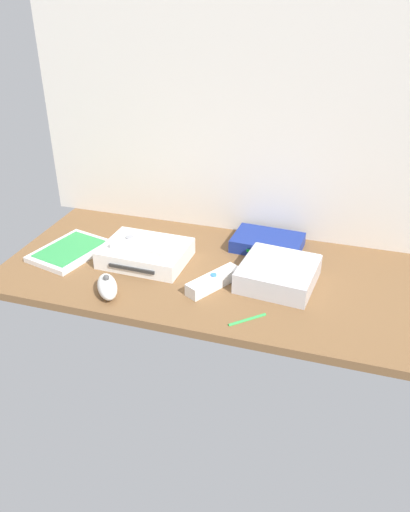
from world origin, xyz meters
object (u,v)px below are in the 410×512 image
(game_case, at_px, (70,251))
(remote_classic_pad, at_px, (143,244))
(remote_wand, at_px, (214,281))
(mini_computer, at_px, (278,273))
(game_console, at_px, (146,253))
(stylus_pen, at_px, (247,319))
(remote_nunchuk, at_px, (107,286))
(network_router, at_px, (268,243))

(game_case, distance_m, remote_classic_pad, 0.21)
(remote_wand, bearing_deg, mini_computer, 52.82)
(remote_classic_pad, bearing_deg, game_console, 103.76)
(mini_computer, xyz_separation_m, game_case, (-0.55, -0.02, -0.02))
(game_console, relative_size, stylus_pen, 2.38)
(remote_classic_pad, bearing_deg, remote_nunchuk, -92.42)
(stylus_pen, bearing_deg, mini_computer, 78.00)
(remote_wand, relative_size, stylus_pen, 1.63)
(remote_nunchuk, bearing_deg, remote_classic_pad, 47.41)
(network_router, height_order, remote_wand, same)
(remote_nunchuk, distance_m, stylus_pen, 0.33)
(game_console, distance_m, remote_nunchuk, 0.17)
(game_console, distance_m, network_router, 0.32)
(network_router, distance_m, remote_nunchuk, 0.45)
(remote_classic_pad, height_order, stylus_pen, remote_classic_pad)
(game_console, xyz_separation_m, remote_wand, (0.20, -0.07, -0.01))
(mini_computer, distance_m, game_case, 0.55)
(network_router, distance_m, remote_wand, 0.24)
(remote_nunchuk, bearing_deg, stylus_pen, -33.98)
(network_router, relative_size, remote_wand, 1.27)
(network_router, distance_m, stylus_pen, 0.33)
(game_case, xyz_separation_m, network_router, (0.49, 0.18, 0.01))
(network_router, height_order, stylus_pen, network_router)
(game_console, height_order, network_router, game_console)
(game_console, xyz_separation_m, stylus_pen, (0.30, -0.17, -0.02))
(mini_computer, xyz_separation_m, remote_classic_pad, (-0.34, -0.01, 0.03))
(game_case, height_order, network_router, network_router)
(game_case, relative_size, remote_wand, 1.48)
(mini_computer, relative_size, network_router, 1.00)
(stylus_pen, bearing_deg, network_router, 93.80)
(stylus_pen, bearing_deg, remote_nunchuk, 179.58)
(remote_nunchuk, xyz_separation_m, stylus_pen, (0.33, -0.00, -0.02))
(remote_classic_pad, bearing_deg, stylus_pen, -20.85)
(remote_nunchuk, height_order, stylus_pen, remote_nunchuk)
(remote_classic_pad, bearing_deg, remote_wand, -8.44)
(game_case, distance_m, remote_nunchuk, 0.23)
(game_console, xyz_separation_m, mini_computer, (0.34, -0.01, 0.00))
(game_case, height_order, remote_wand, remote_wand)
(mini_computer, xyz_separation_m, network_router, (-0.06, 0.16, -0.01))
(game_case, xyz_separation_m, stylus_pen, (0.51, -0.15, -0.00))
(mini_computer, distance_m, remote_wand, 0.15)
(game_case, relative_size, network_router, 1.17)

